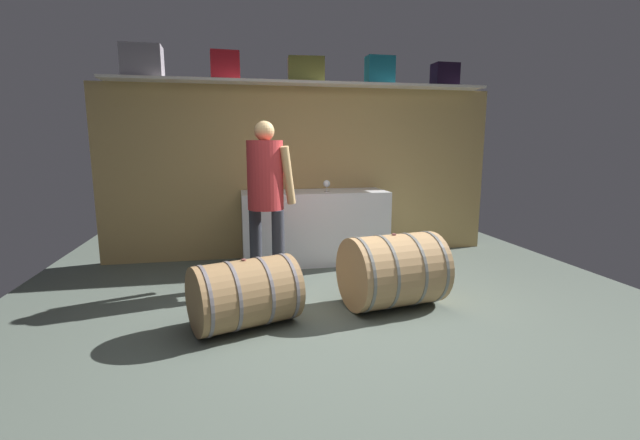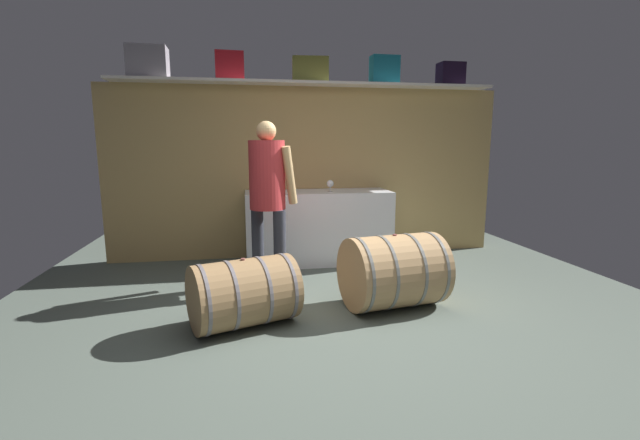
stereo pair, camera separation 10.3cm
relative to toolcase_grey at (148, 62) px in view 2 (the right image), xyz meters
The scene contains 15 objects.
ground_plane 3.50m from the toolcase_grey, 42.90° to the right, with size 6.26×8.23×0.02m, color #535E54.
back_wall_panel 2.28m from the toolcase_grey, ahead, with size 5.06×0.10×2.17m, color tan.
high_shelf_board 1.88m from the toolcase_grey, ahead, with size 4.66×0.40×0.03m, color silver.
toolcase_grey is the anchor object (origin of this frame).
toolcase_red 0.92m from the toolcase_grey, ahead, with size 0.33×0.20×0.33m, color red.
toolcase_olive 1.88m from the toolcase_grey, ahead, with size 0.43×0.21×0.30m, color olive.
toolcase_teal 2.82m from the toolcase_grey, ahead, with size 0.35×0.19×0.34m, color #187088.
toolcase_black 3.71m from the toolcase_grey, ahead, with size 0.32×0.22×0.29m, color black.
work_cabinet 2.75m from the toolcase_grey, ahead, with size 1.78×0.64×0.89m, color white.
wine_bottle_amber 1.98m from the toolcase_grey, 13.66° to the right, with size 0.07×0.07×0.31m.
wine_glass 2.52m from the toolcase_grey, ahead, with size 0.08×0.08×0.14m.
red_funnel 2.07m from the toolcase_grey, ahead, with size 0.11×0.11×0.11m, color red.
wine_barrel_near 3.64m from the toolcase_grey, 38.05° to the right, with size 0.95×0.79×0.67m.
wine_barrel_far 3.12m from the toolcase_grey, 63.24° to the right, with size 0.95×0.79×0.56m.
winemaker_pouring 2.18m from the toolcase_grey, 41.13° to the right, with size 0.51×0.52×1.68m.
Camera 2 is at (-0.78, -3.04, 1.46)m, focal length 24.05 mm.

